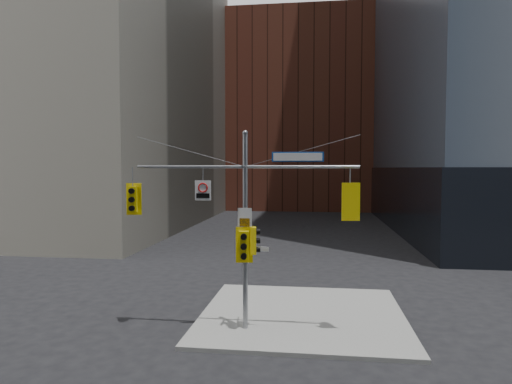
% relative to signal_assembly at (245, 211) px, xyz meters
% --- Properties ---
extents(ground, '(160.00, 160.00, 0.00)m').
position_rel_signal_assembly_xyz_m(ground, '(0.00, -1.99, -4.42)').
color(ground, black).
rests_on(ground, ground).
extents(sidewalk_corner, '(8.00, 8.00, 0.15)m').
position_rel_signal_assembly_xyz_m(sidewalk_corner, '(2.00, 2.01, -4.34)').
color(sidewalk_corner, gray).
rests_on(sidewalk_corner, ground).
extents(brick_midrise, '(26.00, 20.00, 28.00)m').
position_rel_signal_assembly_xyz_m(brick_midrise, '(0.00, 56.01, 9.58)').
color(brick_midrise, brown).
rests_on(brick_midrise, ground).
extents(signal_assembly, '(8.00, 0.80, 7.30)m').
position_rel_signal_assembly_xyz_m(signal_assembly, '(0.00, 0.00, 0.00)').
color(signal_assembly, gray).
rests_on(signal_assembly, ground).
extents(traffic_light_west_arm, '(0.56, 0.49, 1.19)m').
position_rel_signal_assembly_xyz_m(traffic_light_west_arm, '(-4.21, 0.01, 0.38)').
color(traffic_light_west_arm, yellow).
rests_on(traffic_light_west_arm, ground).
extents(traffic_light_east_arm, '(0.63, 0.53, 1.31)m').
position_rel_signal_assembly_xyz_m(traffic_light_east_arm, '(3.68, 0.00, 0.38)').
color(traffic_light_east_arm, yellow).
rests_on(traffic_light_east_arm, ground).
extents(traffic_light_pole_side, '(0.41, 0.35, 0.97)m').
position_rel_signal_assembly_xyz_m(traffic_light_pole_side, '(0.32, 0.01, -1.06)').
color(traffic_light_pole_side, yellow).
rests_on(traffic_light_pole_side, ground).
extents(traffic_light_pole_front, '(0.61, 0.51, 1.28)m').
position_rel_signal_assembly_xyz_m(traffic_light_pole_front, '(-0.00, -0.27, -1.20)').
color(traffic_light_pole_front, yellow).
rests_on(traffic_light_pole_front, ground).
extents(street_sign_blade, '(1.82, 0.12, 0.35)m').
position_rel_signal_assembly_xyz_m(street_sign_blade, '(1.87, 0.00, 1.93)').
color(street_sign_blade, '#11429C').
rests_on(street_sign_blade, ground).
extents(regulatory_sign_arm, '(0.58, 0.11, 0.72)m').
position_rel_signal_assembly_xyz_m(regulatory_sign_arm, '(-1.54, -0.02, 0.76)').
color(regulatory_sign_arm, silver).
rests_on(regulatory_sign_arm, ground).
extents(regulatory_sign_pole, '(0.50, 0.06, 0.66)m').
position_rel_signal_assembly_xyz_m(regulatory_sign_pole, '(0.00, -0.12, -0.23)').
color(regulatory_sign_pole, silver).
rests_on(regulatory_sign_pole, ground).
extents(street_blade_ew, '(0.81, 0.14, 0.16)m').
position_rel_signal_assembly_xyz_m(street_blade_ew, '(0.45, 0.01, -1.35)').
color(street_blade_ew, silver).
rests_on(street_blade_ew, ground).
extents(street_blade_ns, '(0.14, 0.77, 0.15)m').
position_rel_signal_assembly_xyz_m(street_blade_ns, '(0.00, 0.46, -1.67)').
color(street_blade_ns, '#145926').
rests_on(street_blade_ns, ground).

